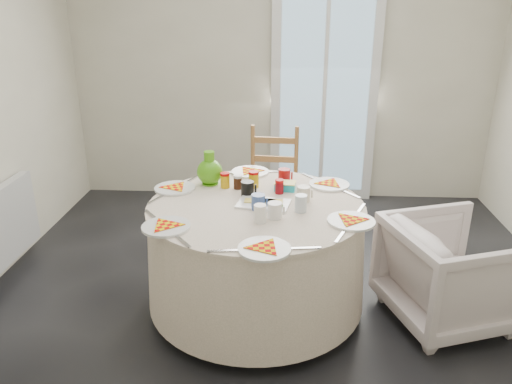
# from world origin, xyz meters

# --- Properties ---
(floor) EXTENTS (4.00, 4.00, 0.00)m
(floor) POSITION_xyz_m (0.00, 0.00, 0.00)
(floor) COLOR black
(floor) RESTS_ON ground
(wall_back) EXTENTS (4.00, 0.02, 2.60)m
(wall_back) POSITION_xyz_m (0.00, 2.00, 1.30)
(wall_back) COLOR #BCB5A3
(wall_back) RESTS_ON floor
(glass_door) EXTENTS (1.00, 0.08, 2.10)m
(glass_door) POSITION_xyz_m (0.40, 1.95, 1.05)
(glass_door) COLOR silver
(glass_door) RESTS_ON floor
(table) EXTENTS (1.35, 1.35, 0.68)m
(table) POSITION_xyz_m (-0.13, -0.02, 0.38)
(table) COLOR #F7DDC6
(table) RESTS_ON floor
(wooden_chair) EXTENTS (0.45, 0.43, 0.94)m
(wooden_chair) POSITION_xyz_m (-0.06, 0.96, 0.47)
(wooden_chair) COLOR olive
(wooden_chair) RESTS_ON floor
(armchair) EXTENTS (0.84, 0.87, 0.72)m
(armchair) POSITION_xyz_m (1.07, -0.08, 0.39)
(armchair) COLOR silver
(armchair) RESTS_ON floor
(place_settings) EXTENTS (1.62, 1.62, 0.03)m
(place_settings) POSITION_xyz_m (-0.13, -0.02, 0.77)
(place_settings) COLOR white
(place_settings) RESTS_ON table
(jar_cluster) EXTENTS (0.45, 0.30, 0.12)m
(jar_cluster) POSITION_xyz_m (-0.18, 0.22, 0.82)
(jar_cluster) COLOR #A85A1C
(jar_cluster) RESTS_ON table
(butter_tub) EXTENTS (0.15, 0.11, 0.05)m
(butter_tub) POSITION_xyz_m (0.05, 0.24, 0.79)
(butter_tub) COLOR #17A3B3
(butter_tub) RESTS_ON table
(green_pitcher) EXTENTS (0.19, 0.19, 0.22)m
(green_pitcher) POSITION_xyz_m (-0.46, 0.32, 0.87)
(green_pitcher) COLOR #479C12
(green_pitcher) RESTS_ON table
(cheese_platter) EXTENTS (0.34, 0.25, 0.04)m
(cheese_platter) POSITION_xyz_m (-0.08, -0.02, 0.77)
(cheese_platter) COLOR white
(cheese_platter) RESTS_ON table
(mugs_glasses) EXTENTS (0.81, 0.81, 0.11)m
(mugs_glasses) POSITION_xyz_m (-0.01, 0.01, 0.81)
(mugs_glasses) COLOR gray
(mugs_glasses) RESTS_ON table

